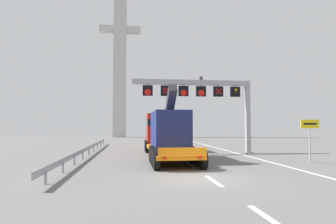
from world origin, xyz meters
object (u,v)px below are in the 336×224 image
(overhead_lane_gantry, at_px, (207,94))
(heavy_haul_truck_orange, at_px, (165,132))
(exit_sign_yellow, at_px, (310,130))
(bridge_pylon_distant, at_px, (120,48))

(overhead_lane_gantry, relative_size, heavy_haul_truck_orange, 0.78)
(overhead_lane_gantry, xyz_separation_m, exit_sign_yellow, (5.34, -7.01, -3.17))
(exit_sign_yellow, distance_m, bridge_pylon_distant, 50.63)
(overhead_lane_gantry, distance_m, heavy_haul_truck_orange, 5.48)
(heavy_haul_truck_orange, bearing_deg, bridge_pylon_distant, 97.88)
(heavy_haul_truck_orange, xyz_separation_m, bridge_pylon_distant, (-5.51, 39.85, 17.58))
(exit_sign_yellow, bearing_deg, overhead_lane_gantry, 127.30)
(overhead_lane_gantry, xyz_separation_m, bridge_pylon_distant, (-9.50, 38.18, 14.20))
(overhead_lane_gantry, distance_m, exit_sign_yellow, 9.36)
(heavy_haul_truck_orange, bearing_deg, overhead_lane_gantry, 22.72)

